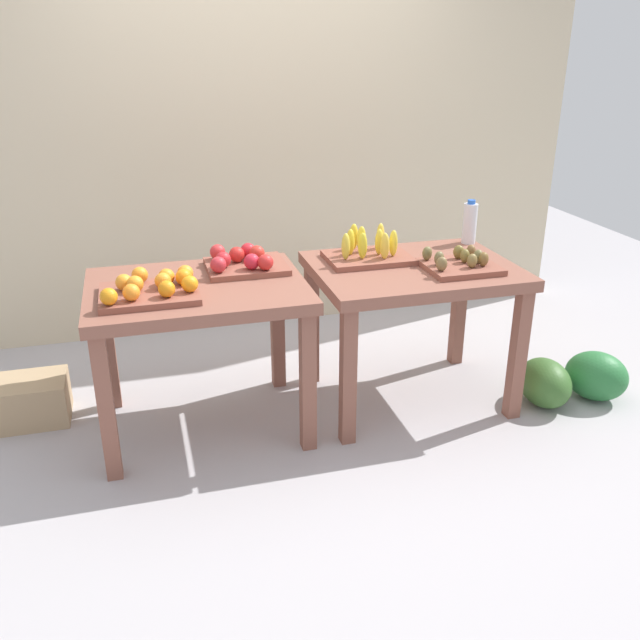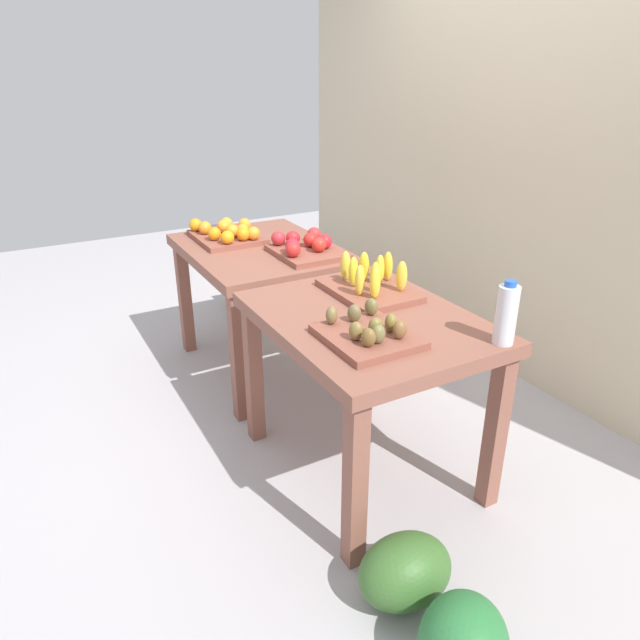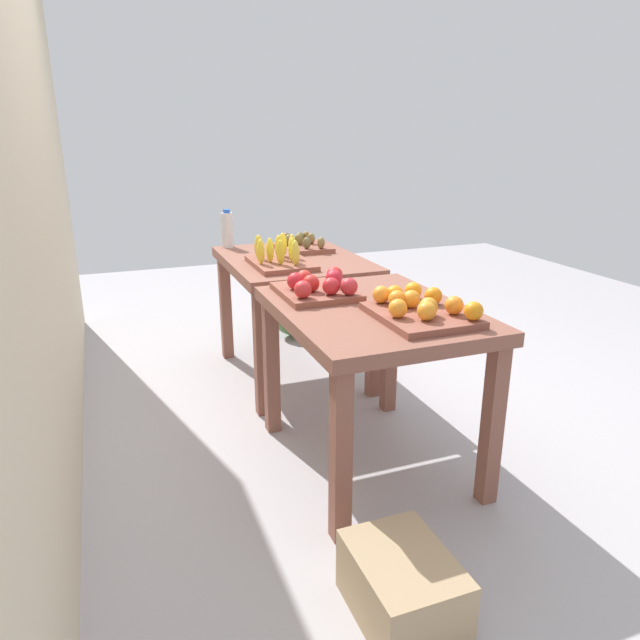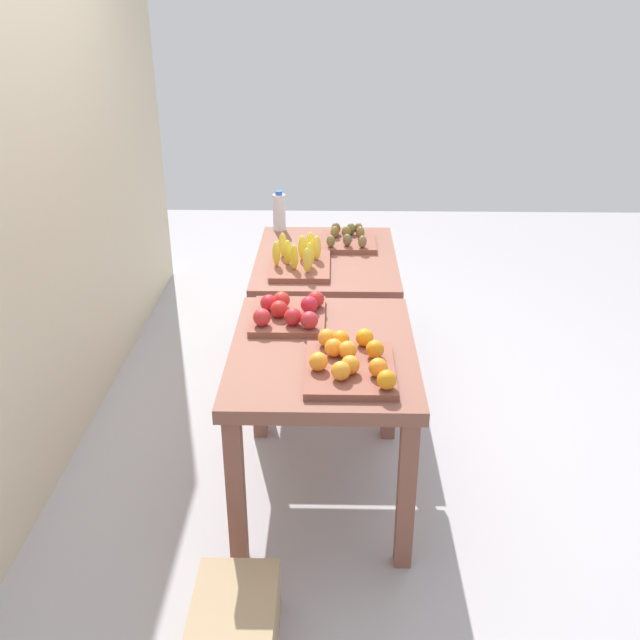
# 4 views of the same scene
# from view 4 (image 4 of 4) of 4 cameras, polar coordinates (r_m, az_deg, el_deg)

# --- Properties ---
(ground_plane) EXTENTS (8.00, 8.00, 0.00)m
(ground_plane) POSITION_cam_4_polar(r_m,az_deg,el_deg) (3.96, 0.36, -8.33)
(ground_plane) COLOR #ABA6AA
(back_wall) EXTENTS (4.40, 0.12, 3.00)m
(back_wall) POSITION_cam_4_polar(r_m,az_deg,el_deg) (3.64, -21.91, 12.56)
(back_wall) COLOR beige
(back_wall) RESTS_ON ground_plane
(display_table_left) EXTENTS (1.04, 0.80, 0.78)m
(display_table_left) POSITION_cam_4_polar(r_m,az_deg,el_deg) (3.13, 0.24, -4.00)
(display_table_left) COLOR brown
(display_table_left) RESTS_ON ground_plane
(display_table_right) EXTENTS (1.04, 0.80, 0.78)m
(display_table_right) POSITION_cam_4_polar(r_m,az_deg,el_deg) (4.15, 0.50, 3.67)
(display_table_right) COLOR brown
(display_table_right) RESTS_ON ground_plane
(orange_bin) EXTENTS (0.45, 0.36, 0.11)m
(orange_bin) POSITION_cam_4_polar(r_m,az_deg,el_deg) (2.88, 2.44, -3.36)
(orange_bin) COLOR brown
(orange_bin) RESTS_ON display_table_left
(apple_bin) EXTENTS (0.40, 0.35, 0.11)m
(apple_bin) POSITION_cam_4_polar(r_m,az_deg,el_deg) (3.29, -2.48, 0.61)
(apple_bin) COLOR brown
(apple_bin) RESTS_ON display_table_left
(banana_crate) EXTENTS (0.44, 0.32, 0.17)m
(banana_crate) POSITION_cam_4_polar(r_m,az_deg,el_deg) (3.90, -1.62, 4.80)
(banana_crate) COLOR brown
(banana_crate) RESTS_ON display_table_right
(kiwi_bin) EXTENTS (0.36, 0.32, 0.10)m
(kiwi_bin) POSITION_cam_4_polar(r_m,az_deg,el_deg) (4.28, 2.27, 6.47)
(kiwi_bin) COLOR brown
(kiwi_bin) RESTS_ON display_table_right
(water_bottle) EXTENTS (0.08, 0.08, 0.25)m
(water_bottle) POSITION_cam_4_polar(r_m,az_deg,el_deg) (4.52, -3.28, 8.63)
(water_bottle) COLOR silver
(water_bottle) RESTS_ON display_table_right
(watermelon_pile) EXTENTS (0.67, 0.44, 0.27)m
(watermelon_pile) POSITION_cam_4_polar(r_m,az_deg,el_deg) (5.14, 3.74, 1.73)
(watermelon_pile) COLOR #286F37
(watermelon_pile) RESTS_ON ground_plane
(cardboard_produce_box) EXTENTS (0.40, 0.30, 0.23)m
(cardboard_produce_box) POSITION_cam_4_polar(r_m,az_deg,el_deg) (2.81, -6.78, -22.88)
(cardboard_produce_box) COLOR tan
(cardboard_produce_box) RESTS_ON ground_plane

